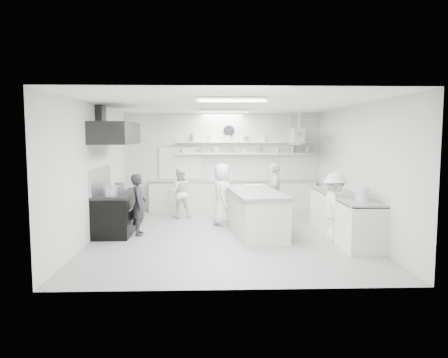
{
  "coord_description": "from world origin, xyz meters",
  "views": [
    {
      "loc": [
        -0.4,
        -9.63,
        2.28
      ],
      "look_at": [
        -0.05,
        0.6,
        1.25
      ],
      "focal_mm": 34.04,
      "sensor_mm": 36.0,
      "label": 1
    }
  ],
  "objects_px": {
    "back_counter": "(232,196)",
    "right_counter": "(343,216)",
    "prep_island": "(254,213)",
    "cook_back": "(180,193)",
    "stove": "(117,214)",
    "cook_stove": "(139,205)"
  },
  "relations": [
    {
      "from": "prep_island",
      "to": "back_counter",
      "type": "bearing_deg",
      "value": 90.0
    },
    {
      "from": "back_counter",
      "to": "cook_back",
      "type": "xyz_separation_m",
      "value": [
        -1.54,
        -1.02,
        0.25
      ]
    },
    {
      "from": "stove",
      "to": "prep_island",
      "type": "bearing_deg",
      "value": -3.14
    },
    {
      "from": "prep_island",
      "to": "cook_stove",
      "type": "bearing_deg",
      "value": 175.49
    },
    {
      "from": "stove",
      "to": "cook_stove",
      "type": "bearing_deg",
      "value": -27.27
    },
    {
      "from": "stove",
      "to": "cook_stove",
      "type": "height_order",
      "value": "cook_stove"
    },
    {
      "from": "right_counter",
      "to": "cook_stove",
      "type": "distance_m",
      "value": 4.7
    },
    {
      "from": "cook_back",
      "to": "back_counter",
      "type": "bearing_deg",
      "value": -154.82
    },
    {
      "from": "right_counter",
      "to": "cook_back",
      "type": "xyz_separation_m",
      "value": [
        -3.89,
        2.38,
        0.24
      ]
    },
    {
      "from": "right_counter",
      "to": "cook_stove",
      "type": "xyz_separation_m",
      "value": [
        -4.69,
        0.31,
        0.24
      ]
    },
    {
      "from": "back_counter",
      "to": "right_counter",
      "type": "xyz_separation_m",
      "value": [
        2.35,
        -3.4,
        0.01
      ]
    },
    {
      "from": "stove",
      "to": "prep_island",
      "type": "distance_m",
      "value": 3.26
    },
    {
      "from": "right_counter",
      "to": "cook_back",
      "type": "relative_size",
      "value": 2.32
    },
    {
      "from": "back_counter",
      "to": "right_counter",
      "type": "height_order",
      "value": "right_counter"
    },
    {
      "from": "stove",
      "to": "cook_back",
      "type": "xyz_separation_m",
      "value": [
        1.36,
        1.78,
        0.26
      ]
    },
    {
      "from": "prep_island",
      "to": "cook_back",
      "type": "distance_m",
      "value": 2.74
    },
    {
      "from": "stove",
      "to": "cook_back",
      "type": "distance_m",
      "value": 2.26
    },
    {
      "from": "back_counter",
      "to": "cook_back",
      "type": "distance_m",
      "value": 1.86
    },
    {
      "from": "right_counter",
      "to": "prep_island",
      "type": "bearing_deg",
      "value": 168.05
    },
    {
      "from": "back_counter",
      "to": "prep_island",
      "type": "bearing_deg",
      "value": -83.11
    },
    {
      "from": "cook_back",
      "to": "prep_island",
      "type": "bearing_deg",
      "value": 125.74
    },
    {
      "from": "back_counter",
      "to": "cook_back",
      "type": "height_order",
      "value": "cook_back"
    }
  ]
}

